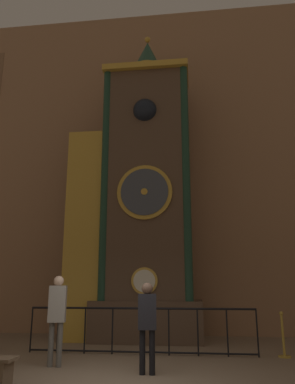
# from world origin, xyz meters

# --- Properties ---
(cathedral_back_wall) EXTENTS (24.00, 0.32, 12.07)m
(cathedral_back_wall) POSITION_xyz_m (-0.09, 6.62, 6.03)
(cathedral_back_wall) COLOR #936B4C
(cathedral_back_wall) RESTS_ON ground_plane
(clock_tower) EXTENTS (4.07, 1.82, 10.08)m
(clock_tower) POSITION_xyz_m (-0.41, 5.11, 4.17)
(clock_tower) COLOR brown
(clock_tower) RESTS_ON ground_plane
(railing_fence) EXTENTS (5.41, 0.05, 1.06)m
(railing_fence) POSITION_xyz_m (0.05, 2.97, 0.59)
(railing_fence) COLOR black
(railing_fence) RESTS_ON ground_plane
(visitor_near) EXTENTS (0.38, 0.28, 1.76)m
(visitor_near) POSITION_xyz_m (-1.46, 1.45, 1.06)
(visitor_near) COLOR #58554F
(visitor_near) RESTS_ON ground_plane
(visitor_far) EXTENTS (0.36, 0.26, 1.62)m
(visitor_far) POSITION_xyz_m (0.45, 1.00, 0.97)
(visitor_far) COLOR black
(visitor_far) RESTS_ON ground_plane
(stanchion_post) EXTENTS (0.28, 0.28, 0.99)m
(stanchion_post) POSITION_xyz_m (3.30, 3.04, 0.32)
(stanchion_post) COLOR #B28E33
(stanchion_post) RESTS_ON ground_plane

